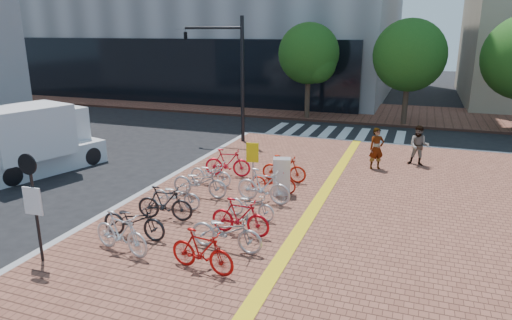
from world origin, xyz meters
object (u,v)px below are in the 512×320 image
at_px(bike_3, 176,195).
at_px(bike_4, 200,182).
at_px(yellow_sign, 253,157).
at_px(traffic_light_pole, 216,56).
at_px(bike_8, 226,231).
at_px(bike_0, 121,233).
at_px(bike_5, 211,173).
at_px(pedestrian_a, 377,149).
at_px(utility_box, 282,176).
at_px(bike_12, 273,181).
at_px(bike_6, 228,163).
at_px(bike_9, 240,217).
at_px(bike_2, 165,203).
at_px(box_truck, 37,140).
at_px(pedestrian_b, 419,146).
at_px(notice_sign, 32,195).
at_px(bike_10, 251,205).
at_px(bike_13, 284,169).
at_px(bike_7, 202,251).

distance_m(bike_3, bike_4, 1.23).
relative_size(yellow_sign, traffic_light_pole, 0.27).
xyz_separation_m(bike_4, bike_8, (2.42, -3.29, -0.00)).
relative_size(bike_0, bike_5, 1.05).
bearing_deg(bike_0, pedestrian_a, -16.95).
bearing_deg(utility_box, bike_12, 172.00).
bearing_deg(bike_3, bike_0, -177.63).
bearing_deg(bike_0, bike_6, 11.54).
relative_size(bike_9, yellow_sign, 1.06).
xyz_separation_m(pedestrian_a, utility_box, (-2.74, -4.18, -0.21)).
relative_size(bike_6, yellow_sign, 1.10).
bearing_deg(pedestrian_a, traffic_light_pole, 131.81).
relative_size(bike_2, bike_12, 1.07).
bearing_deg(bike_6, box_truck, 92.55).
bearing_deg(pedestrian_b, bike_9, -111.80).
distance_m(bike_2, notice_sign, 3.82).
relative_size(bike_10, pedestrian_b, 0.95).
height_order(bike_5, bike_6, bike_6).
bearing_deg(pedestrian_b, notice_sign, -120.39).
relative_size(bike_10, bike_13, 0.95).
bearing_deg(bike_2, yellow_sign, -28.58).
distance_m(bike_5, bike_7, 6.21).
bearing_deg(bike_4, bike_13, -43.20).
xyz_separation_m(bike_8, pedestrian_a, (2.85, 8.65, 0.33)).
height_order(bike_4, bike_10, bike_4).
bearing_deg(pedestrian_b, pedestrian_a, -139.42).
height_order(bike_10, pedestrian_b, pedestrian_b).
height_order(bike_6, bike_10, bike_6).
distance_m(bike_4, bike_10, 2.55).
bearing_deg(bike_10, bike_12, 10.86).
height_order(bike_10, traffic_light_pole, traffic_light_pole).
bearing_deg(yellow_sign, traffic_light_pole, 123.95).
relative_size(bike_7, bike_9, 0.99).
bearing_deg(bike_3, bike_7, -143.56).
relative_size(bike_2, bike_6, 0.96).
xyz_separation_m(bike_4, bike_13, (2.23, 2.49, -0.01)).
bearing_deg(bike_4, yellow_sign, -41.97).
relative_size(bike_8, utility_box, 1.55).
xyz_separation_m(bike_4, bike_12, (2.21, 1.23, -0.09)).
distance_m(bike_9, notice_sign, 5.20).
bearing_deg(utility_box, bike_3, -139.04).
xyz_separation_m(bike_6, bike_12, (2.23, -1.17, -0.12)).
bearing_deg(pedestrian_a, bike_10, -145.05).
relative_size(bike_0, bike_9, 1.05).
height_order(bike_6, traffic_light_pole, traffic_light_pole).
relative_size(pedestrian_a, notice_sign, 0.62).
xyz_separation_m(bike_2, utility_box, (2.61, 3.31, 0.12)).
relative_size(bike_2, box_truck, 0.33).
height_order(bike_8, notice_sign, notice_sign).
bearing_deg(bike_10, pedestrian_b, -21.54).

